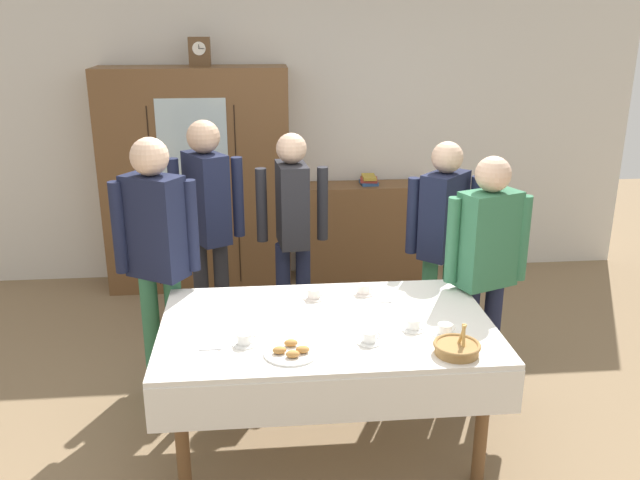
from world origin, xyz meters
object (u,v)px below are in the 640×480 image
Objects in this scene: bookshelf_low at (368,231)px; book_stack at (369,180)px; bread_basket at (457,348)px; tea_cup_near_left at (445,330)px; spoon_front_edge at (215,349)px; person_behind_table_right at (208,214)px; person_near_right_end at (292,220)px; pastry_plate at (291,351)px; wall_cabinet at (197,181)px; person_beside_shelf at (157,245)px; tea_cup_mid_right at (413,325)px; tea_cup_mid_left at (363,290)px; tea_cup_near_right at (369,338)px; person_by_cabinet at (486,257)px; dining_table at (327,341)px; spoon_near_right at (386,302)px; tea_cup_back_edge at (244,340)px; person_behind_table_left at (443,231)px; mantel_clock at (200,52)px.

book_stack reaches higher than bookshelf_low.
bread_basket reaches higher than bookshelf_low.
tea_cup_near_left reaches higher than spoon_front_edge.
spoon_front_edge is 1.56m from person_behind_table_right.
person_near_right_end is (-0.73, 1.72, 0.17)m from bread_basket.
bookshelf_low is 3.10m from pastry_plate.
wall_cabinet is 1.15× the size of person_beside_shelf.
bookshelf_low is 3.05m from bread_basket.
tea_cup_mid_right is at bearing -94.24° from book_stack.
tea_cup_mid_left is 0.64m from tea_cup_near_right.
person_behind_table_right is 1.96m from person_by_cabinet.
tea_cup_near_right is at bearing -99.22° from book_stack.
person_by_cabinet is (0.57, 0.54, 0.17)m from tea_cup_mid_right.
tea_cup_near_right is at bearing 158.93° from bread_basket.
dining_table is at bearing -104.05° from book_stack.
tea_cup_mid_left reaches higher than spoon_near_right.
bookshelf_low reaches higher than pastry_plate.
wall_cabinet is 1.56m from book_stack.
spoon_front_edge is 0.07× the size of person_by_cabinet.
tea_cup_mid_right is 0.46× the size of pastry_plate.
tea_cup_back_edge is 1.00× the size of tea_cup_near_left.
tea_cup_mid_left is at bearing 83.81° from tea_cup_near_right.
bookshelf_low is 2.40m from spoon_near_right.
person_behind_table_right is at bearing 136.94° from spoon_near_right.
spoon_near_right is at bearing -64.66° from person_near_right_end.
spoon_front_edge is at bearing -107.32° from person_near_right_end.
person_behind_table_left is 0.99× the size of person_near_right_end.
person_near_right_end is at bearing 37.91° from person_beside_shelf.
spoon_near_right is 1.18m from person_near_right_end.
person_behind_table_right is (-1.18, 1.40, 0.25)m from tea_cup_mid_right.
pastry_plate reaches higher than spoon_front_edge.
person_behind_table_left is (0.53, 0.73, 0.19)m from spoon_near_right.
mantel_clock reaches higher than spoon_front_edge.
person_behind_table_left is (1.13, 1.32, 0.18)m from pastry_plate.
spoon_near_right is (0.60, 0.58, -0.01)m from pastry_plate.
tea_cup_mid_left is at bearing -42.17° from person_behind_table_right.
spoon_near_right is 0.07× the size of person_behind_table_right.
pastry_plate is at bearing -130.59° from person_behind_table_left.
tea_cup_mid_left is 0.79m from person_by_cabinet.
tea_cup_near_right reaches higher than spoon_front_edge.
mantel_clock reaches higher than person_near_right_end.
person_beside_shelf reaches higher than dining_table.
tea_cup_mid_left is at bearing 113.66° from bread_basket.
dining_table is 1.54× the size of bookshelf_low.
bread_basket is 0.70m from spoon_near_right.
wall_cabinet is (-0.90, 2.59, 0.31)m from dining_table.
tea_cup_near_right is 0.45m from bread_basket.
tea_cup_mid_left reaches higher than spoon_front_edge.
dining_table is 14.13× the size of tea_cup_back_edge.
person_by_cabinet is (0.65, 0.17, 0.20)m from spoon_near_right.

